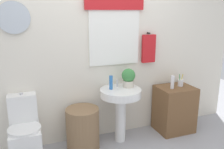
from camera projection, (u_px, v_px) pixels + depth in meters
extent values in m
cube|color=silver|center=(98.00, 47.00, 3.28)|extent=(4.40, 0.10, 2.60)
cube|color=white|center=(114.00, 37.00, 3.26)|extent=(0.72, 0.03, 0.75)
cube|color=red|center=(115.00, 4.00, 3.14)|extent=(0.82, 0.04, 0.14)
cylinder|color=silver|center=(14.00, 18.00, 2.76)|extent=(0.37, 0.03, 0.37)
cylinder|color=black|center=(149.00, 33.00, 3.41)|extent=(0.02, 0.06, 0.02)
cube|color=red|center=(149.00, 49.00, 3.45)|extent=(0.20, 0.05, 0.40)
cube|color=white|center=(26.00, 143.00, 2.94)|extent=(0.36, 0.50, 0.42)
cylinder|color=white|center=(24.00, 129.00, 2.83)|extent=(0.38, 0.38, 0.03)
cube|color=white|center=(23.00, 108.00, 2.99)|extent=(0.34, 0.18, 0.37)
cylinder|color=silver|center=(21.00, 94.00, 2.94)|extent=(0.04, 0.04, 0.02)
cylinder|color=#846647|center=(83.00, 128.00, 3.16)|extent=(0.44, 0.44, 0.56)
cylinder|color=white|center=(120.00, 119.00, 3.33)|extent=(0.15, 0.15, 0.66)
cylinder|color=white|center=(121.00, 93.00, 3.24)|extent=(0.56, 0.56, 0.10)
cylinder|color=silver|center=(117.00, 83.00, 3.32)|extent=(0.03, 0.03, 0.10)
cube|color=brown|center=(174.00, 109.00, 3.63)|extent=(0.53, 0.44, 0.69)
cylinder|color=#2D6BB7|center=(111.00, 82.00, 3.20)|extent=(0.05, 0.05, 0.19)
cylinder|color=beige|center=(128.00, 84.00, 3.31)|extent=(0.15, 0.15, 0.09)
sphere|color=#3D8442|center=(128.00, 75.00, 3.28)|extent=(0.19, 0.19, 0.19)
cylinder|color=white|center=(172.00, 82.00, 3.45)|extent=(0.05, 0.05, 0.19)
cylinder|color=silver|center=(180.00, 83.00, 3.58)|extent=(0.08, 0.08, 0.10)
cylinder|color=yellow|center=(182.00, 80.00, 3.57)|extent=(0.01, 0.04, 0.18)
cylinder|color=green|center=(180.00, 80.00, 3.56)|extent=(0.01, 0.04, 0.18)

